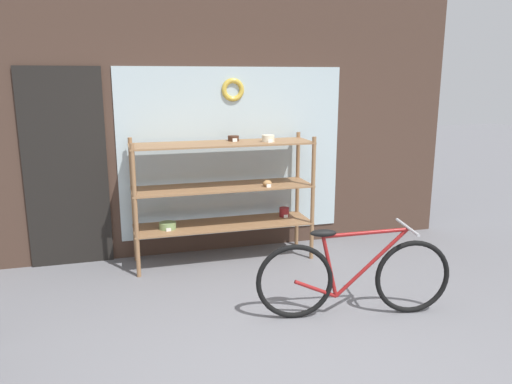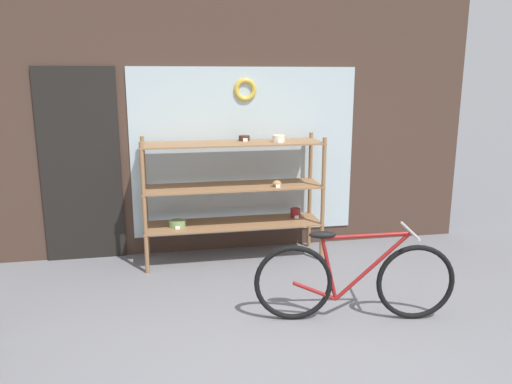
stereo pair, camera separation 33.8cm
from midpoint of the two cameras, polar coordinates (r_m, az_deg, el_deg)
ground_plane at (r=3.70m, az=5.75°, el=-19.60°), size 30.00×30.00×0.00m
storefront_facade at (r=5.68m, az=-2.07°, el=8.33°), size 5.77×0.13×3.13m
display_case at (r=5.41m, az=-0.76°, el=0.51°), size 1.93×0.52×1.38m
bicycle at (r=4.30m, az=13.37°, el=-9.76°), size 1.65×0.48×0.79m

